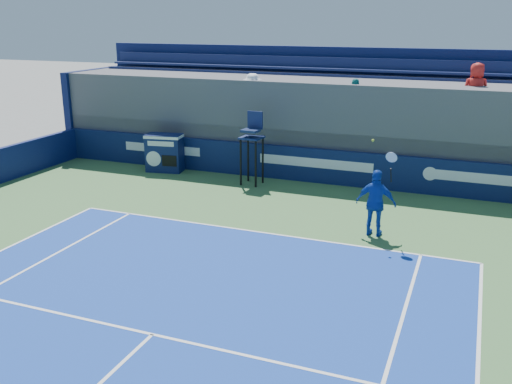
% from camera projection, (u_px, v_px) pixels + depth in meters
% --- Properties ---
extents(back_hoarding, '(20.40, 0.21, 1.20)m').
position_uv_depth(back_hoarding, '(316.00, 166.00, 19.61)').
color(back_hoarding, '#0C1843').
rests_on(back_hoarding, ground).
extents(match_clock, '(1.42, 0.93, 1.40)m').
position_uv_depth(match_clock, '(165.00, 152.00, 21.00)').
color(match_clock, '#0E1947').
rests_on(match_clock, ground).
extents(umpire_chair, '(0.75, 0.75, 2.48)m').
position_uv_depth(umpire_chair, '(252.00, 140.00, 19.15)').
color(umpire_chair, black).
rests_on(umpire_chair, ground).
extents(tennis_player, '(1.05, 0.47, 2.57)m').
position_uv_depth(tennis_player, '(376.00, 203.00, 14.71)').
color(tennis_player, '#1540AF').
rests_on(tennis_player, apron).
extents(stadium_seating, '(21.00, 4.05, 4.40)m').
position_uv_depth(stadium_seating, '(332.00, 121.00, 21.06)').
color(stadium_seating, '#4C4C51').
rests_on(stadium_seating, ground).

